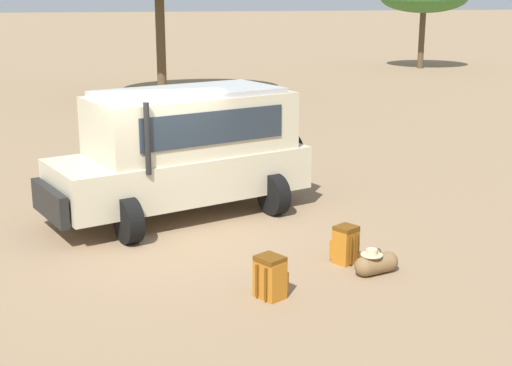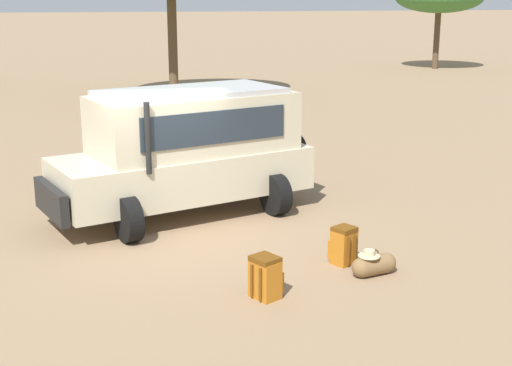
{
  "view_description": "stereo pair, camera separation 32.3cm",
  "coord_description": "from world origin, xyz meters",
  "views": [
    {
      "loc": [
        -1.27,
        -12.19,
        4.19
      ],
      "look_at": [
        1.54,
        -0.55,
        1.0
      ],
      "focal_mm": 50.0,
      "sensor_mm": 36.0,
      "label": 1
    },
    {
      "loc": [
        -0.95,
        -12.26,
        4.19
      ],
      "look_at": [
        1.54,
        -0.55,
        1.0
      ],
      "focal_mm": 50.0,
      "sensor_mm": 36.0,
      "label": 2
    }
  ],
  "objects": [
    {
      "name": "duffel_bag_low_black_case",
      "position": [
        2.94,
        -2.63,
        0.17
      ],
      "size": [
        0.75,
        0.43,
        0.42
      ],
      "color": "brown",
      "rests_on": "ground_plane"
    },
    {
      "name": "ground_plane",
      "position": [
        0.0,
        0.0,
        0.0
      ],
      "size": [
        320.0,
        320.0,
        0.0
      ],
      "primitive_type": "plane",
      "color": "#8C7051"
    },
    {
      "name": "backpack_beside_front_wheel",
      "position": [
        2.64,
        -2.07,
        0.3
      ],
      "size": [
        0.45,
        0.48,
        0.62
      ],
      "color": "#B26619",
      "rests_on": "ground_plane"
    },
    {
      "name": "safari_vehicle",
      "position": [
        0.54,
        1.15,
        1.29
      ],
      "size": [
        5.44,
        3.69,
        2.44
      ],
      "color": "beige",
      "rests_on": "ground_plane"
    },
    {
      "name": "backpack_cluster_center",
      "position": [
        1.13,
        -3.11,
        0.3
      ],
      "size": [
        0.51,
        0.5,
        0.62
      ],
      "color": "#B26619",
      "rests_on": "ground_plane"
    }
  ]
}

